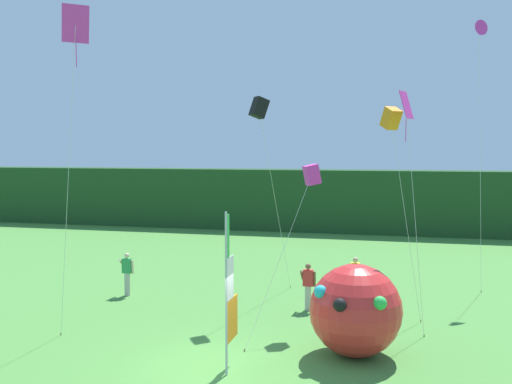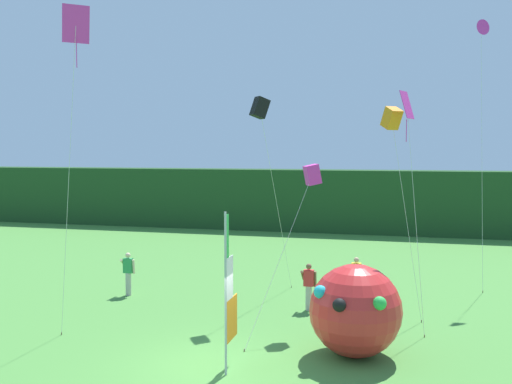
{
  "view_description": "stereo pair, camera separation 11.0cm",
  "coord_description": "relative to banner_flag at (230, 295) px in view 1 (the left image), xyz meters",
  "views": [
    {
      "loc": [
        4.62,
        -13.97,
        5.72
      ],
      "look_at": [
        0.61,
        2.14,
        4.48
      ],
      "focal_mm": 40.14,
      "sensor_mm": 36.0,
      "label": 1
    },
    {
      "loc": [
        4.72,
        -13.95,
        5.72
      ],
      "look_at": [
        0.61,
        2.14,
        4.48
      ],
      "focal_mm": 40.14,
      "sensor_mm": 36.0,
      "label": 2
    }
  ],
  "objects": [
    {
      "name": "person_far_left",
      "position": [
        2.63,
        7.88,
        -1.13
      ],
      "size": [
        0.55,
        0.48,
        1.64
      ],
      "color": "black",
      "rests_on": "ground"
    },
    {
      "name": "inflatable_balloon",
      "position": [
        3.06,
        1.87,
        -0.71
      ],
      "size": [
        2.56,
        2.62,
        2.56
      ],
      "color": "red",
      "rests_on": "ground"
    },
    {
      "name": "kite_black_box_5",
      "position": [
        -0.71,
        6.13,
        5.17
      ],
      "size": [
        1.01,
        3.46,
        7.6
      ],
      "color": "brown",
      "rests_on": "ground"
    },
    {
      "name": "person_near_banner",
      "position": [
        1.11,
        6.03,
        -1.1
      ],
      "size": [
        0.55,
        0.48,
        1.68
      ],
      "color": "#B7B2A3",
      "rests_on": "ground"
    },
    {
      "name": "kite_magenta_box_0",
      "position": [
        1.39,
        4.75,
        2.87
      ],
      "size": [
        1.75,
        3.67,
        5.25
      ],
      "color": "brown",
      "rests_on": "ground"
    },
    {
      "name": "distant_treeline",
      "position": [
        -0.48,
        25.94,
        0.15
      ],
      "size": [
        80.0,
        2.4,
        4.3
      ],
      "primitive_type": "cube",
      "color": "#1E421E",
      "rests_on": "ground"
    },
    {
      "name": "ground_plane",
      "position": [
        -0.48,
        0.15,
        -2.0
      ],
      "size": [
        120.0,
        120.0,
        0.0
      ],
      "primitive_type": "plane",
      "color": "#478438"
    },
    {
      "name": "kite_magenta_diamond_4",
      "position": [
        4.38,
        4.78,
        4.77
      ],
      "size": [
        0.9,
        1.19,
        7.54
      ],
      "color": "brown",
      "rests_on": "ground"
    },
    {
      "name": "kite_orange_box_3",
      "position": [
        3.9,
        5.38,
        4.7
      ],
      "size": [
        1.47,
        0.8,
        7.12
      ],
      "color": "brown",
      "rests_on": "ground"
    },
    {
      "name": "kite_magenta_diamond_2",
      "position": [
        -4.9,
        1.04,
        6.88
      ],
      "size": [
        1.38,
        0.76,
        9.81
      ],
      "color": "brown",
      "rests_on": "ground"
    },
    {
      "name": "person_mid_field",
      "position": [
        -6.08,
        6.35,
        -1.1
      ],
      "size": [
        0.55,
        0.48,
        1.69
      ],
      "color": "#B7B2A3",
      "rests_on": "ground"
    },
    {
      "name": "banner_flag",
      "position": [
        0.0,
        0.0,
        0.0
      ],
      "size": [
        0.06,
        1.03,
        4.17
      ],
      "color": "#B7B7BC",
      "rests_on": "ground"
    },
    {
      "name": "kite_magenta_delta_1",
      "position": [
        7.3,
        11.68,
        8.61
      ],
      "size": [
        0.7,
        1.79,
        11.04
      ],
      "color": "brown",
      "rests_on": "ground"
    }
  ]
}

